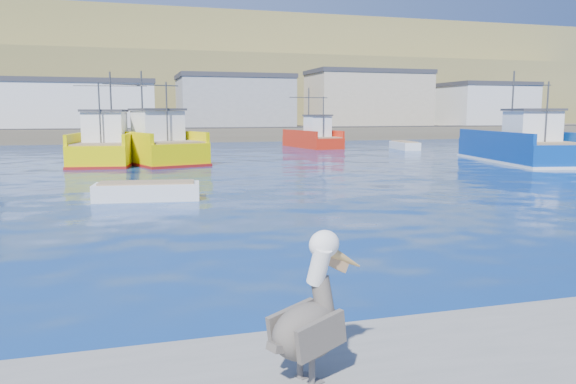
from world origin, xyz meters
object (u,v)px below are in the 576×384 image
Objects in this scene: trawler_yellow_a at (110,148)px; trawler_yellow_b at (151,147)px; skiff_mid at (147,193)px; pelican at (311,318)px; boat_orange at (313,137)px; skiff_far at (405,146)px; trawler_blue at (520,147)px.

trawler_yellow_a is 2.85m from trawler_yellow_b.
pelican is (1.12, -17.42, 0.93)m from skiff_mid.
skiff_far is (7.55, -5.26, -0.71)m from boat_orange.
trawler_yellow_a is 1.38× the size of boat_orange.
trawler_yellow_a is 2.53× the size of skiff_far.
trawler_blue reaches higher than skiff_far.
skiff_mid is (1.84, -18.78, -0.75)m from trawler_yellow_a.
skiff_far is 49.66m from pelican.
skiff_far reaches higher than skiff_mid.
skiff_far is at bearing 17.19° from trawler_yellow_b.
trawler_blue is at bearing -67.21° from boat_orange.
trawler_yellow_b is at bearing 86.93° from skiff_mid.
trawler_yellow_a is at bearing 174.08° from trawler_yellow_b.
trawler_blue is at bearing -86.03° from skiff_far.
skiff_far is (-1.06, 15.23, -0.76)m from trawler_blue.
trawler_blue is 28.41m from skiff_mid.
trawler_blue reaches higher than pelican.
skiff_mid is 0.92× the size of skiff_far.
skiff_mid is at bearing -84.40° from trawler_yellow_a.
trawler_yellow_a is 6.99× the size of pelican.
trawler_yellow_b is (2.83, -0.29, 0.03)m from trawler_yellow_a.
pelican is at bearing -131.77° from trawler_blue.
trawler_yellow_b is 2.95× the size of skiff_mid.
trawler_blue reaches higher than skiff_mid.
trawler_yellow_a reaches higher than pelican.
skiff_far is at bearing -34.85° from boat_orange.
boat_orange is 5.07× the size of pelican.
trawler_blue reaches higher than boat_orange.
trawler_yellow_b is 25.38m from skiff_far.
pelican is (0.13, -35.91, 0.14)m from trawler_yellow_b.
trawler_yellow_a is 23.16m from boat_orange.
skiff_mid is (-17.68, -31.24, -0.74)m from boat_orange.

